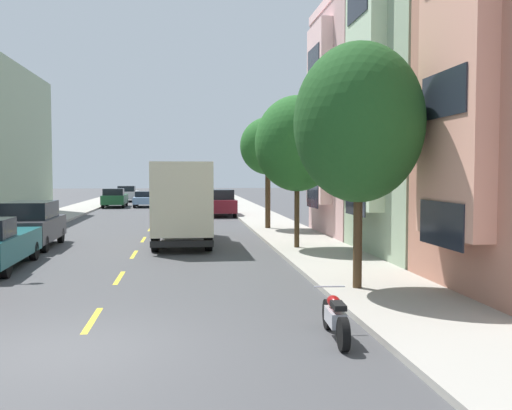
{
  "coord_description": "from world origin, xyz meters",
  "views": [
    {
      "loc": [
        1.98,
        -10.45,
        3.12
      ],
      "look_at": [
        6.07,
        23.17,
        1.25
      ],
      "focal_mm": 40.65,
      "sensor_mm": 36.0,
      "label": 1
    }
  ],
  "objects": [
    {
      "name": "parked_suv_burgundy",
      "position": [
        4.49,
        31.5,
        0.99
      ],
      "size": [
        2.07,
        4.85,
        1.93
      ],
      "color": "maroon",
      "rests_on": "ground_plane"
    },
    {
      "name": "street_tree_nearest",
      "position": [
        6.4,
        4.05,
        4.4
      ],
      "size": [
        3.35,
        3.35,
        6.33
      ],
      "color": "#47331E",
      "rests_on": "sidewalk_right"
    },
    {
      "name": "townhouse_third_rose",
      "position": [
        14.48,
        17.23,
        5.54
      ],
      "size": [
        12.37,
        6.95,
        11.48
      ],
      "color": "#CC9E9E",
      "rests_on": "ground_plane"
    },
    {
      "name": "parked_pickup_silver",
      "position": [
        -4.35,
        54.21,
        0.83
      ],
      "size": [
        2.0,
        5.3,
        1.73
      ],
      "color": "#B2B5BA",
      "rests_on": "ground_plane"
    },
    {
      "name": "parked_suv_charcoal",
      "position": [
        -4.43,
        14.6,
        0.99
      ],
      "size": [
        2.03,
        4.83,
        1.93
      ],
      "color": "#333338",
      "rests_on": "ground_plane"
    },
    {
      "name": "delivery_box_truck",
      "position": [
        1.8,
        15.09,
        1.99
      ],
      "size": [
        2.46,
        7.78,
        3.55
      ],
      "color": "beige",
      "rests_on": "ground_plane"
    },
    {
      "name": "parked_motorcycle",
      "position": [
        4.75,
        0.0,
        0.41
      ],
      "size": [
        0.62,
        2.05,
        0.9
      ],
      "color": "black",
      "rests_on": "ground_plane"
    },
    {
      "name": "sidewalk_right",
      "position": [
        7.1,
        28.0,
        0.07
      ],
      "size": [
        3.2,
        120.0,
        0.14
      ],
      "primitive_type": "cube",
      "color": "#A39E93",
      "rests_on": "ground_plane"
    },
    {
      "name": "street_tree_second",
      "position": [
        6.4,
        12.31,
        4.29
      ],
      "size": [
        3.37,
        3.37,
        6.06
      ],
      "color": "#47331E",
      "rests_on": "sidewalk_right"
    },
    {
      "name": "sidewalk_left",
      "position": [
        -7.1,
        28.0,
        0.07
      ],
      "size": [
        3.2,
        120.0,
        0.14
      ],
      "primitive_type": "cube",
      "color": "#A39E93",
      "rests_on": "ground_plane"
    },
    {
      "name": "ground_plane",
      "position": [
        0.0,
        30.0,
        0.0
      ],
      "size": [
        160.0,
        160.0,
        0.0
      ],
      "primitive_type": "plane",
      "color": "#424244"
    },
    {
      "name": "moving_sky_sedan",
      "position": [
        -1.8,
        43.77,
        0.75
      ],
      "size": [
        1.8,
        4.5,
        1.43
      ],
      "color": "#7A9EC6",
      "rests_on": "ground_plane"
    },
    {
      "name": "parked_pickup_forest",
      "position": [
        -4.45,
        43.45,
        0.83
      ],
      "size": [
        2.12,
        5.34,
        1.73
      ],
      "color": "#194C28",
      "rests_on": "ground_plane"
    },
    {
      "name": "lane_centerline_dashes",
      "position": [
        0.0,
        24.5,
        0.0
      ],
      "size": [
        0.14,
        47.2,
        0.01
      ],
      "color": "yellow",
      "rests_on": "ground_plane"
    },
    {
      "name": "street_tree_third",
      "position": [
        6.4,
        20.57,
        4.55
      ],
      "size": [
        3.01,
        3.01,
        5.98
      ],
      "color": "#47331E",
      "rests_on": "sidewalk_right"
    },
    {
      "name": "parked_sedan_orange",
      "position": [
        4.22,
        41.59,
        0.75
      ],
      "size": [
        1.86,
        4.52,
        1.43
      ],
      "color": "orange",
      "rests_on": "ground_plane"
    }
  ]
}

